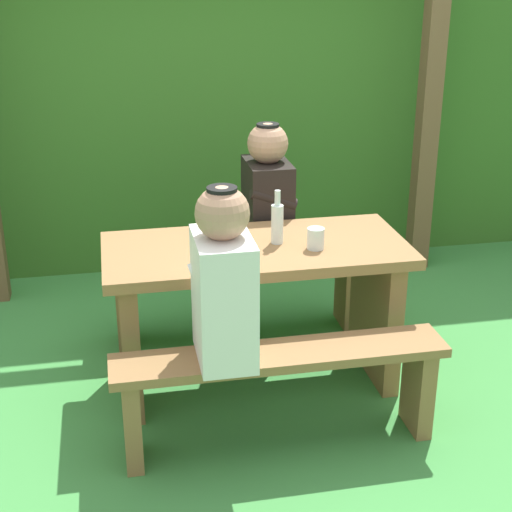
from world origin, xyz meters
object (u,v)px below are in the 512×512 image
object	(u,v)px
person_black_coat	(268,197)
drinking_glass	(316,238)
bottle_left	(277,222)
person_white_shirt	(223,282)
bench_far	(237,279)
picnic_table	(256,290)
cell_phone	(222,242)
bench_near	(280,378)

from	to	relation	value
person_black_coat	drinking_glass	distance (m)	0.62
person_black_coat	bottle_left	bearing A→B (deg)	-97.03
person_white_shirt	drinking_glass	bearing A→B (deg)	40.98
person_white_shirt	bottle_left	xyz separation A→B (m)	(0.33, 0.53, 0.04)
bench_far	drinking_glass	world-z (taller)	drinking_glass
person_white_shirt	picnic_table	bearing A→B (deg)	65.82
picnic_table	person_black_coat	xyz separation A→B (m)	(0.16, 0.52, 0.29)
person_white_shirt	bench_far	bearing A→B (deg)	77.39
bench_far	person_black_coat	world-z (taller)	person_black_coat
drinking_glass	cell_phone	bearing A→B (deg)	158.79
drinking_glass	cell_phone	distance (m)	0.43
picnic_table	bench_far	world-z (taller)	picnic_table
bench_near	cell_phone	bearing A→B (deg)	104.02
bench_near	drinking_glass	bearing A→B (deg)	59.04
cell_phone	bottle_left	bearing A→B (deg)	19.65
bench_near	bench_far	distance (m)	1.04
person_black_coat	bench_far	bearing A→B (deg)	178.84
cell_phone	bench_near	bearing A→B (deg)	-44.65
picnic_table	person_black_coat	world-z (taller)	person_black_coat
bench_near	person_white_shirt	world-z (taller)	person_white_shirt
person_black_coat	bottle_left	xyz separation A→B (m)	(-0.06, -0.51, 0.04)
person_black_coat	cell_phone	world-z (taller)	person_black_coat
picnic_table	bench_near	bearing A→B (deg)	-90.00
bench_near	person_black_coat	bearing A→B (deg)	81.02
picnic_table	person_black_coat	size ratio (longest dim) A/B	1.95
drinking_glass	picnic_table	bearing A→B (deg)	160.15
picnic_table	drinking_glass	bearing A→B (deg)	-19.85
bench_far	cell_phone	distance (m)	0.63
bottle_left	cell_phone	world-z (taller)	bottle_left
bench_far	drinking_glass	size ratio (longest dim) A/B	14.25
bench_near	bench_far	bearing A→B (deg)	90.00
bench_near	picnic_table	bearing A→B (deg)	90.00
drinking_glass	cell_phone	xyz separation A→B (m)	(-0.40, 0.16, -0.04)
picnic_table	bottle_left	distance (m)	0.35
bench_near	bench_far	world-z (taller)	same
bench_far	person_black_coat	distance (m)	0.49
cell_phone	person_black_coat	bearing A→B (deg)	86.99
picnic_table	person_white_shirt	size ratio (longest dim) A/B	1.95
drinking_glass	cell_phone	world-z (taller)	drinking_glass
bench_far	drinking_glass	bearing A→B (deg)	-67.29
picnic_table	bottle_left	xyz separation A→B (m)	(0.10, 0.01, 0.33)
person_white_shirt	cell_phone	bearing A→B (deg)	81.55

